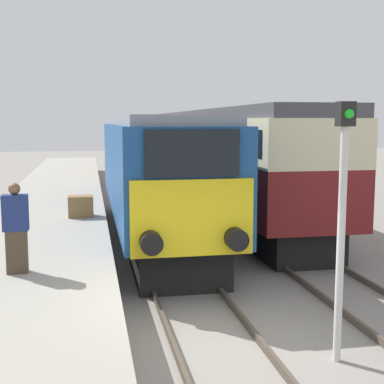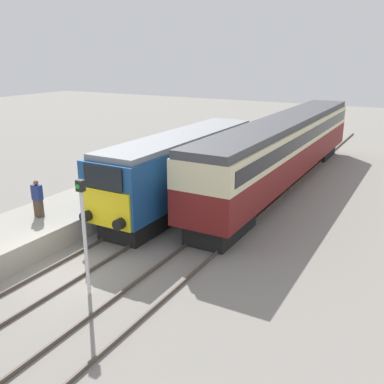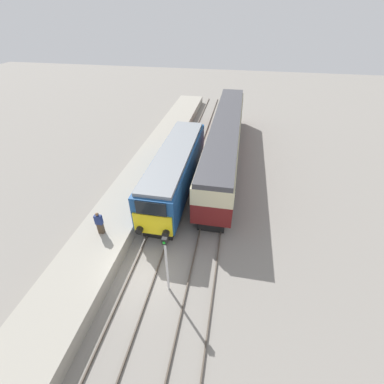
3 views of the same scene
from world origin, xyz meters
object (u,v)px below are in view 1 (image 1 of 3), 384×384
Objects in this scene: signal_post at (342,211)px; luggage_crate at (81,206)px; passenger_carriage at (215,148)px; person_on_platform at (16,229)px; locomotive at (155,172)px.

signal_post is 5.66× the size of luggage_crate.
passenger_carriage is 14.47m from person_on_platform.
passenger_carriage reaches higher than signal_post.
signal_post reaches higher than locomotive.
passenger_carriage reaches higher than person_on_platform.
signal_post is 9.09m from luggage_crate.
locomotive is at bearing 63.36° from person_on_platform.
locomotive is at bearing 23.10° from luggage_crate.
signal_post is at bearing -96.34° from passenger_carriage.
passenger_carriage is (3.40, 6.24, 0.40)m from locomotive.
luggage_crate is (1.04, 5.61, -0.51)m from person_on_platform.
locomotive is 7.75× the size of person_on_platform.
passenger_carriage is at bearing 83.66° from signal_post.
locomotive reaches higher than person_on_platform.
luggage_crate is (-5.65, -7.20, -1.24)m from passenger_carriage.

